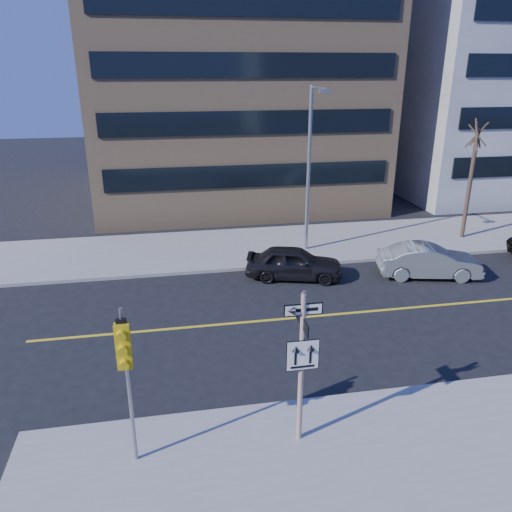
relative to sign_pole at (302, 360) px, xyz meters
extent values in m
plane|color=black|center=(0.00, 2.51, -2.44)|extent=(120.00, 120.00, 0.00)
cylinder|color=silver|center=(0.00, 0.01, -0.29)|extent=(0.13, 0.13, 4.00)
cylinder|color=gray|center=(0.00, 0.01, 1.74)|extent=(0.10, 0.10, 0.06)
cube|color=black|center=(0.00, 0.01, 1.31)|extent=(0.92, 0.03, 0.30)
cube|color=black|center=(0.00, 0.01, 0.96)|extent=(0.03, 0.92, 0.30)
cube|color=white|center=(0.00, -0.07, 0.16)|extent=(0.80, 0.03, 0.80)
cylinder|color=gray|center=(-4.00, 0.01, -0.29)|extent=(0.09, 0.09, 4.00)
cube|color=yellow|center=(-4.00, -0.19, 0.91)|extent=(0.32, 0.22, 1.05)
sphere|color=#8C0705|center=(-4.00, -0.31, 1.26)|extent=(0.17, 0.17, 0.17)
sphere|color=black|center=(-4.00, -0.31, 0.91)|extent=(0.17, 0.17, 0.17)
sphere|color=black|center=(-4.00, -0.31, 0.56)|extent=(0.17, 0.17, 0.17)
imported|color=black|center=(2.53, 10.28, -1.71)|extent=(2.80, 4.58, 1.46)
imported|color=slate|center=(8.54, 9.32, -1.70)|extent=(2.51, 4.72, 1.48)
cylinder|color=gray|center=(4.00, 13.51, 1.71)|extent=(0.18, 0.18, 8.00)
cylinder|color=gray|center=(4.00, 12.51, 5.61)|extent=(0.10, 2.20, 0.10)
cube|color=gray|center=(4.00, 11.51, 5.51)|extent=(0.55, 0.30, 0.16)
cylinder|color=#372920|center=(13.00, 13.81, 0.61)|extent=(0.22, 0.22, 5.80)
cube|color=tan|center=(2.00, 27.51, 6.56)|extent=(18.00, 18.00, 18.00)
camera|label=1|loc=(-2.90, -9.76, 6.46)|focal=35.00mm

